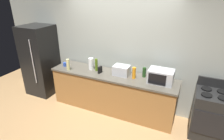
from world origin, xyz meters
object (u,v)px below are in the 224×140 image
Objects in this scene: bottle_wine at (144,72)px; bottle_olive_oil at (96,65)px; toaster_oven at (122,70)px; mug_blue at (65,64)px; cordless_phone at (100,70)px; refrigerator at (41,60)px; bottle_dish_soap at (134,73)px; bottle_vinegar at (68,65)px; paper_towel_roll at (91,64)px; microwave at (161,76)px; stove_range at (209,114)px.

bottle_olive_oil is at bearing -173.28° from bottle_wine.
toaster_oven reaches higher than mug_blue.
cordless_phone is 0.71× the size of bottle_wine.
refrigerator is at bearing -174.91° from cordless_phone.
bottle_olive_oil is at bearing 178.22° from bottle_dish_soap.
toaster_oven is 1.32× the size of bottle_vinegar.
bottle_wine is 0.75× the size of bottle_olive_oil.
refrigerator is 7.42× the size of bottle_dish_soap.
bottle_vinegar reaches higher than mug_blue.
paper_towel_roll is 0.96× the size of bottle_olive_oil.
microwave reaches higher than bottle_wine.
bottle_dish_soap is (-0.54, -0.04, -0.01)m from microwave.
bottle_dish_soap is at bearing -175.54° from microwave.
cordless_phone is (-0.47, -0.11, -0.03)m from toaster_oven.
mug_blue is at bearing -175.56° from toaster_oven.
refrigerator is 6.97× the size of bottle_vinegar.
bottle_dish_soap is (-1.50, 0.01, 0.56)m from stove_range.
paper_towel_roll is 0.30m from cordless_phone.
bottle_vinegar is 1.22× the size of bottle_wine.
cordless_phone is 0.53× the size of bottle_olive_oil.
refrigerator is 19.81× the size of mug_blue.
cordless_phone is at bearing 11.77° from bottle_vinegar.
stove_range is 1.61m from bottle_dish_soap.
refrigerator is at bearing 169.16° from bottle_vinegar.
bottle_wine is (1.68, 0.36, -0.02)m from bottle_vinegar.
bottle_wine is (0.94, 0.21, 0.03)m from cordless_phone.
toaster_oven is at bearing 19.21° from cordless_phone.
stove_range is 3.84× the size of bottle_olive_oil.
stove_range is at bearing 0.89° from mug_blue.
bottle_wine is (-1.33, 0.16, 0.54)m from stove_range.
bottle_wine reaches higher than mug_blue.
bottle_vinegar reaches higher than toaster_oven.
toaster_oven is 1.24m from bottle_vinegar.
refrigerator is 12.00× the size of cordless_phone.
bottle_dish_soap reaches higher than toaster_oven.
bottle_vinegar is (-1.21, -0.26, 0.02)m from toaster_oven.
toaster_oven reaches higher than cordless_phone.
toaster_oven is (-1.80, 0.06, 0.54)m from stove_range.
refrigerator reaches higher than cordless_phone.
bottle_vinegar is at bearing -167.88° from toaster_oven.
bottle_olive_oil is at bearing 5.84° from mug_blue.
microwave is 1.86× the size of bottle_vinegar.
toaster_oven is (2.25, 0.06, 0.10)m from refrigerator.
paper_towel_roll is at bearing -174.85° from bottle_wine.
paper_towel_roll reaches higher than cordless_phone.
paper_towel_roll reaches higher than bottle_dish_soap.
toaster_oven is 1.61× the size of bottle_wine.
toaster_oven is at bearing 12.12° from bottle_vinegar.
microwave is at bearing 0.56° from bottle_olive_oil.
bottle_vinegar is (1.04, -0.20, 0.13)m from refrigerator.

